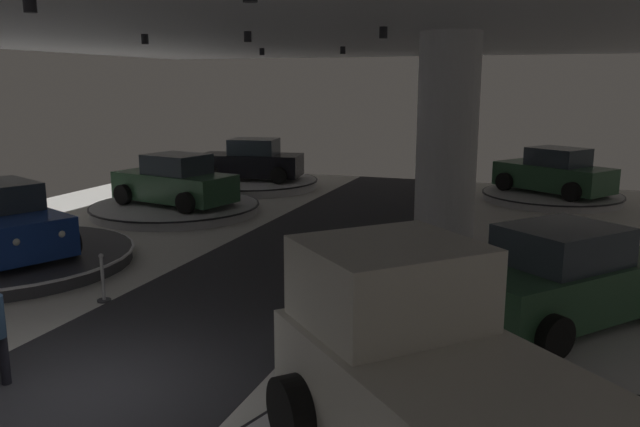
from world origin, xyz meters
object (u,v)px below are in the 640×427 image
at_px(display_platform_far_left, 176,208).
at_px(display_platform_mid_left, 6,258).
at_px(display_car_mid_left, 1,222).
at_px(display_platform_mid_right, 562,326).
at_px(display_car_deep_left, 252,161).
at_px(display_platform_deep_right, 552,196).
at_px(display_car_mid_right, 564,278).
at_px(display_car_far_left, 175,182).
at_px(column_right, 446,153).
at_px(display_car_deep_right, 554,173).
at_px(pickup_truck_near_right, 463,409).
at_px(display_platform_deep_left, 251,183).

xyz_separation_m(display_platform_far_left, display_platform_mid_left, (-0.44, -6.85, 0.01)).
bearing_deg(display_car_mid_left, display_platform_mid_right, -0.10).
height_order(display_platform_mid_left, display_car_mid_left, display_car_mid_left).
relative_size(display_car_deep_left, display_car_mid_left, 0.97).
distance_m(display_platform_deep_right, display_car_mid_right, 13.67).
xyz_separation_m(display_car_far_left, display_car_mid_right, (12.15, -6.88, -0.04)).
height_order(column_right, display_car_deep_left, column_right).
height_order(display_platform_far_left, display_car_deep_left, display_car_deep_left).
bearing_deg(display_platform_far_left, display_platform_mid_right, -29.35).
height_order(display_car_deep_right, display_car_deep_left, display_car_deep_left).
xyz_separation_m(pickup_truck_near_right, display_platform_deep_left, (-11.02, 18.08, -1.04)).
xyz_separation_m(pickup_truck_near_right, display_car_far_left, (-11.10, 12.38, -0.16)).
distance_m(display_platform_deep_left, display_car_deep_left, 0.93).
distance_m(display_platform_far_left, display_platform_mid_right, 14.00).
height_order(display_platform_deep_right, display_car_far_left, display_car_far_left).
bearing_deg(display_car_deep_left, display_platform_far_left, -91.38).
relative_size(column_right, pickup_truck_near_right, 1.05).
distance_m(column_right, display_car_deep_left, 13.08).
distance_m(display_car_deep_right, display_car_deep_left, 12.00).
height_order(pickup_truck_near_right, display_car_far_left, pickup_truck_near_right).
xyz_separation_m(display_car_deep_left, display_platform_mid_left, (-0.58, -12.55, -0.94)).
xyz_separation_m(display_platform_far_left, display_platform_deep_left, (0.11, 5.69, 0.02)).
relative_size(display_platform_deep_left, display_car_mid_left, 1.23).
xyz_separation_m(column_right, display_platform_deep_right, (2.53, 10.02, -2.59)).
bearing_deg(display_platform_deep_left, display_car_deep_left, 9.71).
height_order(display_platform_mid_right, display_car_mid_left, display_car_mid_left).
distance_m(column_right, display_platform_deep_right, 10.65).
relative_size(column_right, display_platform_mid_left, 0.91).
bearing_deg(display_car_deep_left, display_platform_mid_right, -46.15).
bearing_deg(display_platform_mid_left, display_car_mid_right, -0.15).
bearing_deg(column_right, display_platform_far_left, 161.13).
relative_size(display_car_far_left, display_platform_mid_right, 0.81).
bearing_deg(display_platform_deep_right, pickup_truck_near_right, -92.82).
relative_size(display_car_deep_right, display_car_deep_left, 1.01).
distance_m(display_platform_deep_left, display_platform_mid_left, 12.55).
xyz_separation_m(display_platform_deep_right, display_platform_deep_left, (-11.96, -1.07, 0.03)).
relative_size(display_platform_mid_left, display_car_mid_left, 1.32).
bearing_deg(column_right, display_car_far_left, 161.11).
xyz_separation_m(display_platform_far_left, display_car_mid_left, (-0.47, -6.84, 0.92)).
distance_m(display_platform_mid_right, display_car_deep_left, 17.44).
height_order(column_right, display_car_far_left, column_right).
height_order(display_platform_far_left, display_car_mid_left, display_car_mid_left).
relative_size(pickup_truck_near_right, display_car_deep_left, 1.18).
bearing_deg(display_car_mid_left, display_car_deep_left, 87.24).
distance_m(display_car_deep_right, display_platform_far_left, 13.87).
bearing_deg(display_car_mid_right, display_platform_deep_right, 90.46).
distance_m(display_platform_deep_right, display_platform_mid_right, 13.62).
xyz_separation_m(display_platform_mid_right, display_car_deep_left, (-12.06, 12.55, 0.97)).
distance_m(display_platform_mid_right, display_platform_deep_left, 17.43).
height_order(display_platform_deep_right, display_car_deep_right, display_car_deep_right).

